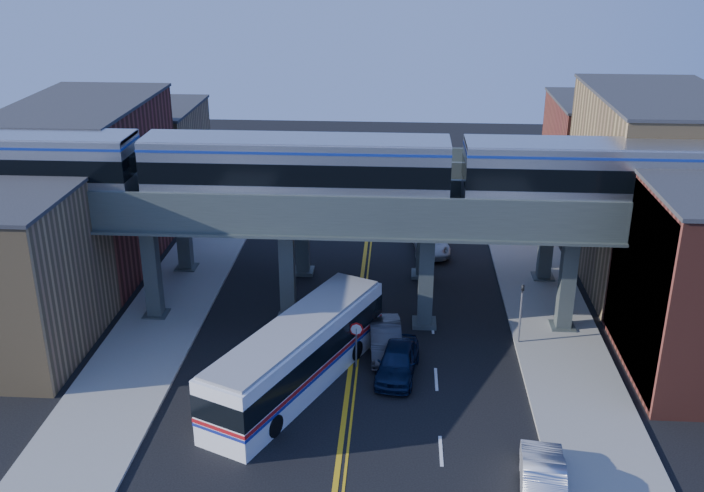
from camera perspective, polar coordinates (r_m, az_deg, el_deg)
The scene contains 20 objects.
ground at distance 39.61m, azimuth -0.39°, elevation -10.97°, with size 120.00×120.00×0.00m, color black.
sidewalk_west at distance 50.15m, azimuth -12.82°, elevation -3.93°, with size 5.00×70.00×0.16m, color gray.
sidewalk_east at distance 49.03m, azimuth 14.04°, elevation -4.67°, with size 5.00×70.00×0.16m, color gray.
building_west_a at distance 45.89m, azimuth -23.74°, elevation -1.77°, with size 8.00×10.00×9.00m, color #9A7C4F.
building_west_b at distance 55.74m, azimuth -18.56°, elevation 4.13°, with size 8.00×14.00×11.00m, color brown.
building_west_c at distance 67.85m, azimuth -14.48°, elevation 6.35°, with size 8.00×10.00×8.00m, color #9A7C4F.
building_east_b at distance 53.98m, azimuth 20.91°, elevation 3.80°, with size 8.00×14.00×12.00m, color #9A7C4F.
building_east_c at distance 66.40m, azimuth 17.69°, elevation 6.11°, with size 8.00×10.00×9.00m, color brown.
mural_panel at distance 42.53m, azimuth 19.97°, elevation -2.68°, with size 0.10×9.50×9.50m, color #29A9B2.
elevated_viaduct_near at distance 43.87m, azimuth 0.33°, elevation 1.91°, with size 52.00×3.60×7.40m.
elevated_viaduct_far at distance 50.49m, azimuth 0.80°, elevation 4.64°, with size 52.00×3.60×7.40m.
transit_train at distance 43.24m, azimuth -4.08°, elevation 5.71°, with size 51.76×3.25×3.79m.
stop_sign at distance 41.25m, azimuth 0.32°, elevation -6.67°, with size 0.76×0.09×2.63m.
traffic_signal at distance 44.14m, azimuth 12.20°, elevation -4.39°, with size 0.15×0.18×4.10m.
transit_bus at distance 39.78m, azimuth -3.96°, elevation -7.94°, with size 8.14×13.10×3.37m.
car_lane_a at distance 41.11m, azimuth 3.34°, elevation -8.33°, with size 1.93×4.80×1.64m, color #0E1733.
car_lane_b at distance 43.14m, azimuth 2.45°, elevation -6.77°, with size 1.70×4.87×1.60m, color #303033.
car_lane_c at distance 56.63m, azimuth 5.72°, elevation 0.33°, with size 2.38×5.17×1.44m, color silver.
car_lane_d at distance 60.74m, azimuth 5.03°, elevation 1.99°, with size 2.28×5.62×1.63m, color silver.
car_parked_curb at distance 34.25m, azimuth 13.70°, elevation -16.03°, with size 1.74×4.98×1.64m, color silver.
Camera 1 is at (2.40, -33.10, 21.61)m, focal length 40.00 mm.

